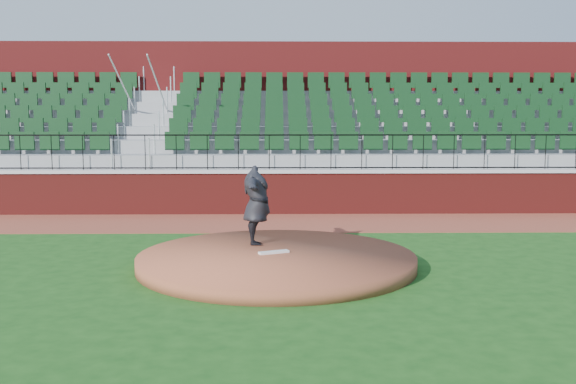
# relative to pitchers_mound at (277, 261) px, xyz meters

# --- Properties ---
(ground) EXTENTS (90.00, 90.00, 0.00)m
(ground) POSITION_rel_pitchers_mound_xyz_m (0.24, -0.22, -0.12)
(ground) COLOR #174513
(ground) RESTS_ON ground
(warning_track) EXTENTS (34.00, 3.20, 0.01)m
(warning_track) POSITION_rel_pitchers_mound_xyz_m (0.24, 5.18, -0.12)
(warning_track) COLOR brown
(warning_track) RESTS_ON ground
(field_wall) EXTENTS (34.00, 0.35, 1.20)m
(field_wall) POSITION_rel_pitchers_mound_xyz_m (0.24, 6.78, 0.47)
(field_wall) COLOR maroon
(field_wall) RESTS_ON ground
(wall_cap) EXTENTS (34.00, 0.45, 0.10)m
(wall_cap) POSITION_rel_pitchers_mound_xyz_m (0.24, 6.78, 1.12)
(wall_cap) COLOR #B7B7B7
(wall_cap) RESTS_ON field_wall
(wall_railing) EXTENTS (34.00, 0.05, 1.00)m
(wall_railing) POSITION_rel_pitchers_mound_xyz_m (0.24, 6.78, 1.67)
(wall_railing) COLOR black
(wall_railing) RESTS_ON wall_cap
(seating_stands) EXTENTS (34.00, 5.10, 4.60)m
(seating_stands) POSITION_rel_pitchers_mound_xyz_m (0.24, 9.51, 2.18)
(seating_stands) COLOR gray
(seating_stands) RESTS_ON ground
(concourse_wall) EXTENTS (34.00, 0.50, 5.50)m
(concourse_wall) POSITION_rel_pitchers_mound_xyz_m (0.24, 12.31, 2.62)
(concourse_wall) COLOR maroon
(concourse_wall) RESTS_ON ground
(pitchers_mound) EXTENTS (5.34, 5.34, 0.25)m
(pitchers_mound) POSITION_rel_pitchers_mound_xyz_m (0.00, 0.00, 0.00)
(pitchers_mound) COLOR brown
(pitchers_mound) RESTS_ON ground
(pitching_rubber) EXTENTS (0.61, 0.37, 0.04)m
(pitching_rubber) POSITION_rel_pitchers_mound_xyz_m (-0.05, 0.09, 0.15)
(pitching_rubber) COLOR white
(pitching_rubber) RESTS_ON pitchers_mound
(pitcher) EXTENTS (0.62, 2.03, 1.64)m
(pitcher) POSITION_rel_pitchers_mound_xyz_m (-0.41, 0.94, 0.94)
(pitcher) COLOR black
(pitcher) RESTS_ON pitchers_mound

